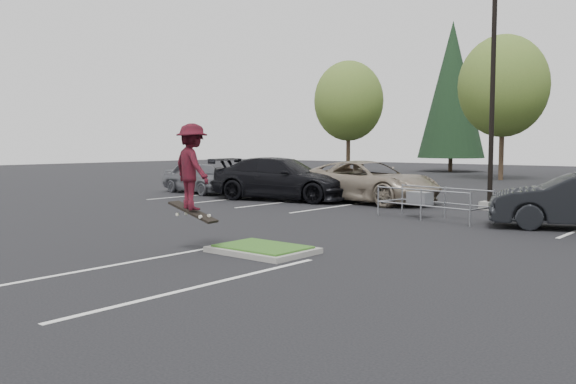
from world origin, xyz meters
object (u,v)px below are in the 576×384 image
Objects in this scene: decid_a at (349,103)px; skateboarder at (192,167)px; conif_a at (452,90)px; car_l_tan at (368,182)px; cart_corral at (423,199)px; car_l_grey at (199,177)px; car_l_black at (281,179)px; light_pole at (493,86)px; decid_b at (503,89)px.

skateboarder is at bearing -61.56° from decid_a.
car_l_tan is at bearing -71.57° from conif_a.
car_l_grey reaches higher than cart_corral.
car_l_black is at bearing 116.78° from car_l_tan.
decid_b is (-6.51, 18.53, 1.48)m from light_pole.
car_l_black is at bearing -167.22° from light_pole.
light_pole is 4.63× the size of skateboarder.
conif_a reaches higher than decid_a.
car_l_black reaches higher than car_l_tan.
car_l_tan is at bearing -73.39° from car_l_grey.
light_pole is 9.44m from car_l_black.
light_pole is 14.61m from car_l_grey.
car_l_grey is (-9.00, -1.29, -0.09)m from car_l_tan.
conif_a reaches higher than cart_corral.
light_pole is 0.78× the size of conif_a.
decid_b is 2.11× the size of car_l_grey.
car_l_tan is (-3.30, 12.50, -1.06)m from skateboarder.
car_l_black is (-7.80, 2.00, 0.27)m from cart_corral.
car_l_black is (-6.80, 11.07, -1.00)m from skateboarder.
decid_b reaches higher than decid_a.
decid_a is (-18.51, 18.03, 1.02)m from light_pole.
decid_b reaches higher than car_l_grey.
decid_a is at bearing 21.30° from car_l_grey.
car_l_tan is 9.09m from car_l_grey.
light_pole is 19.70m from decid_b.
decid_b is 32.16m from skateboarder.
conif_a is 2.84× the size of car_l_grey.
light_pole is at bearing -62.62° from conif_a.
decid_b is at bearing -18.06° from car_l_black.
car_l_black is at bearing -78.66° from conif_a.
car_l_grey is at bearing -178.65° from cart_corral.
conif_a is 3.41× the size of cart_corral.
car_l_black reaches higher than car_l_grey.
car_l_grey is at bearing -110.24° from decid_b.
car_l_black is at bearing -95.56° from decid_b.
conif_a is 31.14m from car_l_black.
decid_a is 1.40× the size of car_l_black.
car_l_black is (-8.50, -1.93, -3.64)m from light_pole.
conif_a is 43.26m from skateboarder.
skateboarder is 12.97m from car_l_tan.
cart_corral is 0.61× the size of car_l_tan.
conif_a is at bearing -57.69° from skateboarder.
light_pole is at bearing -74.25° from car_l_grey.
cart_corral is (13.80, -31.92, -6.45)m from conif_a.
cart_corral is 0.83× the size of car_l_grey.
light_pole is 6.23m from car_l_tan.
car_l_black is (-1.99, -20.46, -5.12)m from decid_b.
decid_b is 0.74× the size of conif_a.
light_pole is at bearing -70.65° from decid_b.
skateboarder is 0.35× the size of car_l_tan.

